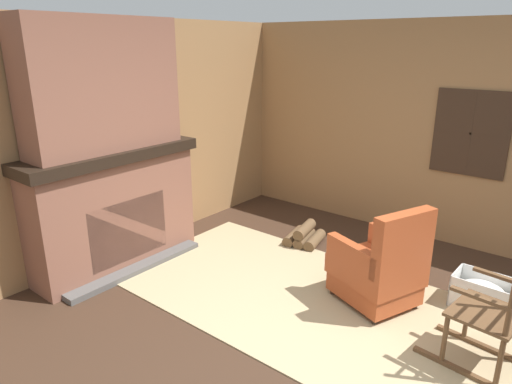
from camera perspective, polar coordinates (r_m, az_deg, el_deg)
ground_plane at (r=3.67m, az=8.34°, el=-20.09°), size 14.00×14.00×0.00m
wood_panel_wall_left at (r=4.99m, az=-19.64°, el=5.57°), size 0.06×6.12×2.52m
wood_panel_wall_back at (r=5.59m, az=23.95°, el=6.33°), size 6.12×0.09×2.52m
fireplace_hearth at (r=4.94m, az=-17.18°, el=-2.03°), size 0.67×1.86×1.25m
chimney_breast at (r=4.69m, az=-18.72°, el=12.54°), size 0.40×1.55×1.25m
area_rug at (r=4.38m, az=5.70°, el=-12.91°), size 3.55×1.90×0.01m
armchair at (r=4.24m, az=15.15°, el=-9.31°), size 0.86×0.81×0.96m
rocking_chair at (r=3.74m, az=27.36°, el=-13.90°), size 0.85×0.53×1.16m
firewood_stack at (r=5.42m, az=6.07°, el=-5.50°), size 0.47×0.50×0.24m
laundry_basket at (r=4.59m, az=26.43°, el=-11.24°), size 0.49×0.34×0.31m
oil_lamp_vase at (r=4.46m, az=-26.01°, el=4.67°), size 0.13×0.13×0.30m
storage_case at (r=5.03m, az=-14.55°, el=6.72°), size 0.17×0.26×0.12m
decorative_plate_on_mantel at (r=4.78m, az=-19.06°, el=6.51°), size 0.07×0.25×0.25m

